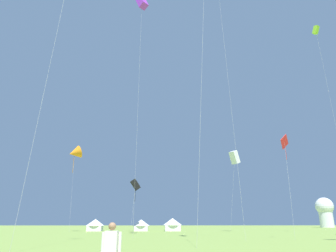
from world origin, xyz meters
The scene contains 10 objects.
kite_black_box centered at (-5.64, 57.08, 9.13)m, with size 2.31×2.29×10.35m.
kite_red_diamond centered at (13.79, 28.71, 10.72)m, with size 1.69×2.39×11.84m.
kite_white_box centered at (15.15, 56.33, 14.89)m, with size 3.26×2.42×16.38m.
kite_orange_delta centered at (-18.33, 55.98, 15.45)m, with size 3.84×4.02×17.05m.
kite_purple_box centered at (-3.96, 32.42, 33.63)m, with size 2.12×2.68×34.90m.
kite_lime_box centered at (28.87, 42.33, 36.74)m, with size 1.32×1.93×37.79m.
festival_tent_left centered at (-14.13, 61.84, 1.36)m, with size 3.77×3.77×2.45m.
festival_tent_center centered at (-4.46, 61.84, 1.31)m, with size 3.63×3.63×2.36m.
festival_tent_right centered at (2.25, 61.84, 1.46)m, with size 4.06×4.06×2.64m.
observatory_dome centered at (62.17, 108.18, 6.01)m, with size 6.40×6.40×10.80m.
Camera 1 is at (-1.58, -5.07, 1.72)m, focal length 31.88 mm.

